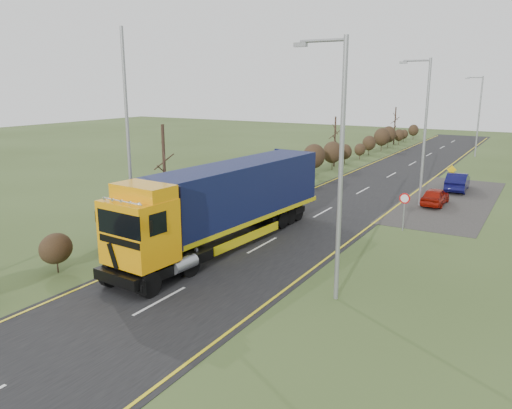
{
  "coord_description": "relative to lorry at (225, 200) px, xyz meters",
  "views": [
    {
      "loc": [
        12.41,
        -17.6,
        8.28
      ],
      "look_at": [
        -0.44,
        4.08,
        2.15
      ],
      "focal_mm": 35.0,
      "sensor_mm": 36.0,
      "label": 1
    }
  ],
  "objects": [
    {
      "name": "car_red_hatchback",
      "position": [
        7.57,
        14.85,
        -1.83
      ],
      "size": [
        1.49,
        3.61,
        1.22
      ],
      "primitive_type": "imported",
      "rotation": [
        0.0,
        0.0,
        3.13
      ],
      "color": "#911207",
      "rests_on": "ground"
    },
    {
      "name": "hedgerow",
      "position": [
        -4.31,
        4.81,
        -0.82
      ],
      "size": [
        2.24,
        102.04,
        6.05
      ],
      "color": "black",
      "rests_on": "ground"
    },
    {
      "name": "car_blue_sedan",
      "position": [
        8.08,
        20.77,
        -1.73
      ],
      "size": [
        1.74,
        4.4,
        1.42
      ],
      "primitive_type": "imported",
      "rotation": [
        0.0,
        0.0,
        3.2
      ],
      "color": "#090935",
      "rests_on": "ground"
    },
    {
      "name": "warning_board",
      "position": [
        7.48,
        21.29,
        -1.27
      ],
      "size": [
        0.73,
        0.11,
        1.92
      ],
      "color": "gray",
      "rests_on": "ground"
    },
    {
      "name": "lane_markings",
      "position": [
        1.68,
        6.61,
        -2.41
      ],
      "size": [
        7.52,
        116.0,
        0.01
      ],
      "color": "yellow",
      "rests_on": "road"
    },
    {
      "name": "streetlight_near",
      "position": [
        7.35,
        -3.33,
        3.07
      ],
      "size": [
        2.11,
        0.2,
        9.94
      ],
      "color": "gray",
      "rests_on": "ground"
    },
    {
      "name": "streetlight_mid",
      "position": [
        6.55,
        14.17,
        3.05
      ],
      "size": [
        2.1,
        0.2,
        9.92
      ],
      "color": "gray",
      "rests_on": "ground"
    },
    {
      "name": "road",
      "position": [
        1.68,
        6.91,
        -2.43
      ],
      "size": [
        8.0,
        120.0,
        0.02
      ],
      "primitive_type": "cube",
      "color": "black",
      "rests_on": "ground"
    },
    {
      "name": "left_pole",
      "position": [
        -3.52,
        -3.09,
        2.99
      ],
      "size": [
        0.16,
        0.16,
        10.85
      ],
      "primitive_type": "cylinder",
      "color": "gray",
      "rests_on": "ground"
    },
    {
      "name": "speed_sign",
      "position": [
        7.28,
        7.46,
        -0.9
      ],
      "size": [
        0.61,
        0.1,
        2.21
      ],
      "color": "gray",
      "rests_on": "ground"
    },
    {
      "name": "lorry",
      "position": [
        0.0,
        0.0,
        0.0
      ],
      "size": [
        3.49,
        15.57,
        4.3
      ],
      "rotation": [
        0.0,
        0.0,
        -0.07
      ],
      "color": "black",
      "rests_on": "ground"
    },
    {
      "name": "layby",
      "position": [
        8.18,
        16.91,
        -2.43
      ],
      "size": [
        6.0,
        18.0,
        0.02
      ],
      "primitive_type": "cube",
      "color": "#2E2C29",
      "rests_on": "ground"
    },
    {
      "name": "streetlight_far",
      "position": [
        6.51,
        41.9,
        2.57
      ],
      "size": [
        1.93,
        0.18,
        9.1
      ],
      "color": "gray",
      "rests_on": "ground"
    },
    {
      "name": "ground",
      "position": [
        1.68,
        -3.09,
        -2.44
      ],
      "size": [
        160.0,
        160.0,
        0.0
      ],
      "primitive_type": "plane",
      "color": "#374A1F",
      "rests_on": "ground"
    }
  ]
}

